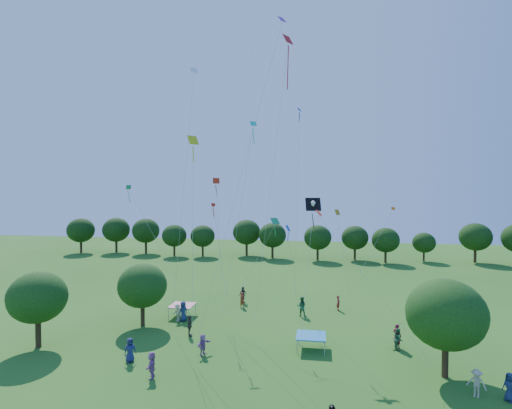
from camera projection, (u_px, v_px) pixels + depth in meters
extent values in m
cylinder|color=#422B19|center=(38.00, 334.00, 30.60)|extent=(0.42, 0.42, 2.03)
ellipsoid|color=#1D4814|center=(38.00, 297.00, 30.50)|extent=(4.34, 4.34, 3.91)
cylinder|color=#422B19|center=(143.00, 316.00, 35.45)|extent=(0.36, 0.36, 1.77)
ellipsoid|color=#1D4814|center=(142.00, 286.00, 35.36)|extent=(4.31, 4.31, 3.88)
cylinder|color=#422B19|center=(445.00, 362.00, 25.69)|extent=(0.41, 0.41, 1.99)
ellipsoid|color=#1D4814|center=(446.00, 314.00, 25.58)|extent=(4.99, 4.99, 4.49)
cylinder|color=#422B19|center=(81.00, 247.00, 77.28)|extent=(0.44, 0.44, 2.15)
ellipsoid|color=#173810|center=(81.00, 230.00, 77.17)|extent=(5.17, 5.17, 4.65)
cylinder|color=#422B19|center=(116.00, 247.00, 77.86)|extent=(0.45, 0.45, 2.17)
ellipsoid|color=#173810|center=(116.00, 230.00, 77.74)|extent=(5.22, 5.22, 4.70)
cylinder|color=#422B19|center=(146.00, 248.00, 76.51)|extent=(0.44, 0.44, 2.15)
ellipsoid|color=#173810|center=(146.00, 231.00, 76.39)|extent=(5.17, 5.17, 4.65)
cylinder|color=#422B19|center=(174.00, 251.00, 73.20)|extent=(0.38, 0.38, 1.87)
ellipsoid|color=#173810|center=(174.00, 236.00, 73.10)|extent=(4.48, 4.48, 4.03)
cylinder|color=#422B19|center=(203.00, 251.00, 72.96)|extent=(0.38, 0.38, 1.84)
ellipsoid|color=#173810|center=(203.00, 236.00, 72.87)|extent=(4.42, 4.42, 3.98)
cylinder|color=#422B19|center=(247.00, 250.00, 74.08)|extent=(0.44, 0.44, 2.14)
ellipsoid|color=#173810|center=(247.00, 232.00, 73.97)|extent=(5.14, 5.14, 4.63)
cylinder|color=#422B19|center=(272.00, 252.00, 71.12)|extent=(0.42, 0.42, 2.03)
ellipsoid|color=#173810|center=(272.00, 235.00, 71.01)|extent=(4.86, 4.86, 4.37)
cylinder|color=#422B19|center=(318.00, 255.00, 68.74)|extent=(0.40, 0.40, 1.96)
ellipsoid|color=#173810|center=(318.00, 237.00, 68.63)|extent=(4.71, 4.71, 4.24)
cylinder|color=#422B19|center=(355.00, 254.00, 69.22)|extent=(0.39, 0.39, 1.91)
ellipsoid|color=#173810|center=(355.00, 238.00, 69.12)|extent=(4.59, 4.59, 4.13)
cylinder|color=#422B19|center=(385.00, 257.00, 66.30)|extent=(0.39, 0.39, 1.89)
ellipsoid|color=#173810|center=(386.00, 240.00, 66.20)|extent=(4.54, 4.54, 4.08)
cylinder|color=#422B19|center=(424.00, 257.00, 67.74)|extent=(0.33, 0.33, 1.58)
ellipsoid|color=#173810|center=(424.00, 243.00, 67.66)|extent=(3.80, 3.80, 3.42)
cylinder|color=#422B19|center=(475.00, 256.00, 66.65)|extent=(0.44, 0.44, 2.13)
ellipsoid|color=#173810|center=(475.00, 237.00, 66.53)|extent=(5.12, 5.12, 4.61)
cube|color=red|center=(182.00, 305.00, 38.15)|extent=(2.20, 2.20, 0.08)
cylinder|color=#999999|center=(168.00, 313.00, 37.34)|extent=(0.05, 0.05, 1.10)
cylinder|color=#999999|center=(189.00, 314.00, 37.02)|extent=(0.05, 0.05, 1.10)
cylinder|color=#999999|center=(176.00, 307.00, 39.31)|extent=(0.05, 0.05, 1.10)
cylinder|color=#999999|center=(196.00, 308.00, 38.99)|extent=(0.05, 0.05, 1.10)
cube|color=#1C74B6|center=(311.00, 336.00, 30.17)|extent=(2.20, 2.20, 0.08)
cylinder|color=#999999|center=(297.00, 346.00, 29.36)|extent=(0.05, 0.05, 1.10)
cylinder|color=#999999|center=(324.00, 348.00, 29.04)|extent=(0.05, 0.05, 1.10)
cylinder|color=#999999|center=(298.00, 337.00, 31.33)|extent=(0.05, 0.05, 1.10)
cylinder|color=#999999|center=(324.00, 338.00, 31.01)|extent=(0.05, 0.05, 1.10)
imported|color=navy|center=(510.00, 387.00, 22.74)|extent=(0.79, 0.92, 1.63)
imported|color=maroon|center=(338.00, 303.00, 39.99)|extent=(0.39, 0.58, 1.50)
imported|color=#29603C|center=(398.00, 339.00, 30.14)|extent=(0.45, 0.81, 1.62)
imported|color=beige|center=(178.00, 313.00, 36.69)|extent=(1.14, 0.87, 1.59)
imported|color=#433F35|center=(190.00, 326.00, 32.88)|extent=(0.77, 1.12, 1.75)
imported|color=#A560A1|center=(152.00, 365.00, 25.58)|extent=(0.95, 1.66, 1.68)
imported|color=navy|center=(130.00, 350.00, 27.95)|extent=(0.92, 0.90, 1.69)
imported|color=#98331B|center=(242.00, 300.00, 40.91)|extent=(0.68, 0.70, 1.59)
imported|color=#2A623A|center=(302.00, 306.00, 38.18)|extent=(0.94, 0.53, 1.87)
imported|color=#B4A990|center=(477.00, 383.00, 23.21)|extent=(1.17, 0.94, 1.64)
imported|color=#3F3433|center=(243.00, 295.00, 42.61)|extent=(0.93, 1.13, 1.76)
imported|color=#995C9D|center=(203.00, 345.00, 29.18)|extent=(1.02, 1.51, 1.53)
imported|color=navy|center=(183.00, 311.00, 36.74)|extent=(0.93, 1.01, 1.82)
imported|color=maroon|center=(397.00, 336.00, 30.56)|extent=(0.80, 0.76, 1.81)
cube|color=black|center=(313.00, 204.00, 32.05)|extent=(1.31, 0.84, 1.04)
cube|color=black|center=(313.00, 221.00, 32.15)|extent=(0.20, 0.25, 1.18)
sphere|color=white|center=(313.00, 203.00, 31.99)|extent=(0.38, 0.38, 0.38)
cylinder|color=white|center=(313.00, 207.00, 32.00)|extent=(0.27, 0.53, 0.34)
cylinder|color=white|center=(313.00, 207.00, 32.00)|extent=(0.27, 0.53, 0.34)
cylinder|color=beige|center=(307.00, 273.00, 29.67)|extent=(0.72, 5.32, 9.14)
cube|color=red|center=(288.00, 39.00, 28.33)|extent=(0.77, 0.88, 0.69)
cube|color=red|center=(288.00, 68.00, 28.45)|extent=(0.19, 0.64, 2.94)
cylinder|color=beige|center=(270.00, 193.00, 30.12)|extent=(2.86, 2.41, 21.16)
cube|color=red|center=(216.00, 181.00, 35.15)|extent=(0.64, 0.48, 0.51)
cube|color=red|center=(216.00, 191.00, 35.23)|extent=(0.15, 0.24, 1.03)
cylinder|color=beige|center=(220.00, 248.00, 34.79)|extent=(0.93, 1.02, 11.36)
cube|color=#F4320C|center=(319.00, 213.00, 24.64)|extent=(0.43, 0.52, 0.35)
cylinder|color=beige|center=(375.00, 290.00, 24.56)|extent=(6.94, 0.64, 9.18)
cube|color=orange|center=(337.00, 212.00, 38.50)|extent=(0.59, 0.63, 0.53)
cylinder|color=beige|center=(343.00, 257.00, 39.15)|extent=(1.31, 1.23, 8.40)
cube|color=#188949|center=(275.00, 221.00, 33.28)|extent=(0.85, 0.82, 0.51)
cube|color=#188949|center=(275.00, 231.00, 33.36)|extent=(0.08, 0.19, 0.82)
cylinder|color=beige|center=(251.00, 270.00, 33.85)|extent=(4.14, 0.18, 7.91)
cube|color=blue|center=(288.00, 228.00, 36.97)|extent=(0.45, 0.67, 0.55)
cube|color=blue|center=(288.00, 237.00, 37.05)|extent=(0.15, 0.20, 0.85)
cylinder|color=beige|center=(292.00, 265.00, 38.93)|extent=(0.58, 3.82, 7.00)
cube|color=purple|center=(282.00, 19.00, 23.81)|extent=(0.54, 0.56, 0.38)
cylinder|color=beige|center=(236.00, 196.00, 25.67)|extent=(6.13, 2.05, 20.78)
cube|color=white|center=(194.00, 70.00, 33.18)|extent=(0.71, 0.68, 0.52)
cylinder|color=beige|center=(183.00, 196.00, 33.82)|extent=(2.13, 0.23, 20.51)
cube|color=#0CC2A1|center=(253.00, 124.00, 32.89)|extent=(0.61, 0.54, 0.41)
cube|color=#0CC2A1|center=(253.00, 136.00, 32.97)|extent=(0.14, 0.30, 1.32)
cylinder|color=beige|center=(238.00, 223.00, 33.70)|extent=(2.74, 0.64, 16.05)
cube|color=red|center=(213.00, 205.00, 35.82)|extent=(0.41, 0.36, 0.29)
cube|color=red|center=(213.00, 212.00, 35.89)|extent=(0.11, 0.21, 0.88)
cylinder|color=beige|center=(221.00, 260.00, 35.13)|extent=(1.83, 1.47, 9.32)
cube|color=#FF620D|center=(393.00, 208.00, 41.63)|extent=(0.44, 0.36, 0.30)
cylinder|color=beige|center=(371.00, 253.00, 40.82)|extent=(4.83, 2.78, 8.72)
cube|color=yellow|center=(193.00, 140.00, 26.09)|extent=(0.71, 0.74, 0.60)
cube|color=yellow|center=(193.00, 154.00, 26.17)|extent=(0.07, 0.22, 0.95)
cylinder|color=beige|center=(193.00, 248.00, 26.84)|extent=(0.47, 0.96, 13.76)
cube|color=#188533|center=(129.00, 187.00, 39.48)|extent=(0.52, 0.36, 0.41)
cube|color=#188533|center=(129.00, 196.00, 39.56)|extent=(0.19, 0.27, 1.24)
cylinder|color=beige|center=(159.00, 245.00, 38.78)|extent=(6.53, 0.76, 10.89)
cube|color=#121FB8|center=(299.00, 110.00, 35.43)|extent=(0.41, 0.48, 0.33)
cube|color=#121FB8|center=(299.00, 117.00, 35.50)|extent=(0.12, 0.20, 0.82)
cylinder|color=beige|center=(297.00, 210.00, 37.97)|extent=(0.60, 4.43, 17.77)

